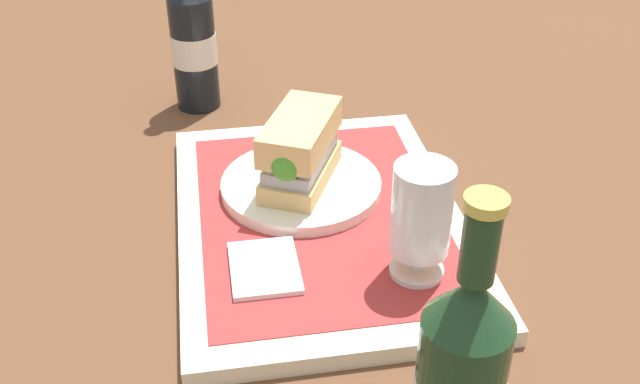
{
  "coord_description": "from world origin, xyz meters",
  "views": [
    {
      "loc": [
        0.69,
        -0.12,
        0.51
      ],
      "look_at": [
        0.0,
        0.0,
        0.05
      ],
      "focal_mm": 42.3,
      "sensor_mm": 36.0,
      "label": 1
    }
  ],
  "objects_px": {
    "beer_glass": "(421,216)",
    "second_bottle": "(193,39)",
    "plate": "(301,185)",
    "sandwich": "(300,150)"
  },
  "relations": [
    {
      "from": "sandwich",
      "to": "beer_glass",
      "type": "xyz_separation_m",
      "value": [
        0.17,
        0.1,
        0.01
      ]
    },
    {
      "from": "plate",
      "to": "beer_glass",
      "type": "height_order",
      "value": "beer_glass"
    },
    {
      "from": "plate",
      "to": "second_bottle",
      "type": "relative_size",
      "value": 0.71
    },
    {
      "from": "beer_glass",
      "to": "second_bottle",
      "type": "height_order",
      "value": "second_bottle"
    },
    {
      "from": "second_bottle",
      "to": "sandwich",
      "type": "bearing_deg",
      "value": 20.8
    },
    {
      "from": "beer_glass",
      "to": "second_bottle",
      "type": "relative_size",
      "value": 0.47
    },
    {
      "from": "plate",
      "to": "sandwich",
      "type": "height_order",
      "value": "sandwich"
    },
    {
      "from": "plate",
      "to": "beer_glass",
      "type": "distance_m",
      "value": 0.2
    },
    {
      "from": "beer_glass",
      "to": "second_bottle",
      "type": "distance_m",
      "value": 0.5
    },
    {
      "from": "plate",
      "to": "sandwich",
      "type": "distance_m",
      "value": 0.05
    }
  ]
}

